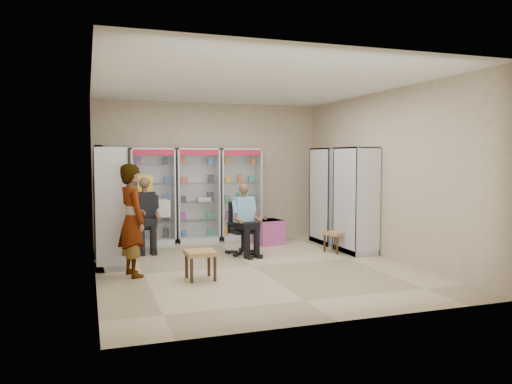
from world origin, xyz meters
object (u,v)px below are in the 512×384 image
object	(u,v)px
cabinet_back_left	(153,196)
woven_stool_a	(336,242)
woven_stool_b	(201,265)
wooden_chair	(145,226)
office_chair	(243,228)
cabinet_back_right	(240,194)
pink_trunk	(268,232)
cabinet_right_near	(356,200)
cabinet_right_far	(329,196)
standing_man	(132,220)
seated_shopkeeper	(243,222)
cabinet_left_near	(111,207)
cabinet_back_mid	(197,195)
cabinet_left_far	(108,201)

from	to	relation	value
cabinet_back_left	woven_stool_a	world-z (taller)	cabinet_back_left
woven_stool_a	woven_stool_b	distance (m)	3.20
wooden_chair	office_chair	size ratio (longest dim) A/B	0.96
cabinet_back_right	woven_stool_b	bearing A→B (deg)	-115.71
office_chair	pink_trunk	bearing A→B (deg)	36.97
cabinet_right_near	woven_stool_b	xyz separation A→B (m)	(-3.26, -1.15, -0.78)
wooden_chair	woven_stool_b	size ratio (longest dim) A/B	2.17
cabinet_back_left	cabinet_back_right	bearing A→B (deg)	0.00
woven_stool_b	cabinet_back_right	bearing A→B (deg)	64.29
cabinet_right_far	woven_stool_b	size ratio (longest dim) A/B	4.63
wooden_chair	standing_man	distance (m)	2.16
seated_shopkeeper	woven_stool_b	xyz separation A→B (m)	(-1.16, -1.60, -0.40)
cabinet_back_right	cabinet_left_near	size ratio (longest dim) A/B	1.00
cabinet_right_near	cabinet_back_mid	bearing A→B (deg)	49.16
woven_stool_b	cabinet_back_mid	bearing A→B (deg)	78.68
woven_stool_a	seated_shopkeeper	bearing A→B (deg)	170.05
cabinet_left_far	cabinet_left_near	world-z (taller)	same
pink_trunk	woven_stool_b	size ratio (longest dim) A/B	1.22
cabinet_left_near	office_chair	xyz separation A→B (m)	(2.37, 0.31, -0.51)
pink_trunk	seated_shopkeeper	bearing A→B (deg)	-131.97
pink_trunk	woven_stool_a	size ratio (longest dim) A/B	1.37
seated_shopkeeper	woven_stool_b	world-z (taller)	seated_shopkeeper
cabinet_back_right	pink_trunk	size ratio (longest dim) A/B	3.78
wooden_chair	pink_trunk	size ratio (longest dim) A/B	1.78
cabinet_back_right	pink_trunk	xyz separation A→B (m)	(0.36, -0.86, -0.75)
cabinet_right_near	seated_shopkeeper	distance (m)	2.17
cabinet_right_far	cabinet_right_near	size ratio (longest dim) A/B	1.00
wooden_chair	woven_stool_b	xyz separation A→B (m)	(0.52, -2.65, -0.25)
cabinet_left_near	cabinet_right_far	bearing A→B (deg)	101.41
cabinet_left_near	woven_stool_b	xyz separation A→B (m)	(1.20, -1.35, -0.78)
standing_man	woven_stool_b	bearing A→B (deg)	-135.67
cabinet_right_far	wooden_chair	distance (m)	3.84
woven_stool_b	standing_man	xyz separation A→B (m)	(-0.92, 0.56, 0.64)
cabinet_back_right	wooden_chair	distance (m)	2.33
woven_stool_b	standing_man	bearing A→B (deg)	148.92
cabinet_left_far	wooden_chair	xyz separation A→B (m)	(0.68, 0.20, -0.53)
cabinet_right_near	woven_stool_a	xyz separation A→B (m)	(-0.33, 0.15, -0.81)
cabinet_left_near	seated_shopkeeper	size ratio (longest dim) A/B	1.61
cabinet_right_far	cabinet_left_near	bearing A→B (deg)	101.41
cabinet_back_left	seated_shopkeeper	xyz separation A→B (m)	(1.44, -1.77, -0.38)
cabinet_right_near	standing_man	world-z (taller)	cabinet_right_near
pink_trunk	woven_stool_a	world-z (taller)	pink_trunk
cabinet_right_near	cabinet_left_far	distance (m)	4.65
cabinet_back_right	wooden_chair	bearing A→B (deg)	-161.25
cabinet_right_far	cabinet_left_far	distance (m)	4.46
cabinet_right_near	cabinet_left_far	size ratio (longest dim) A/B	1.00
cabinet_left_far	office_chair	world-z (taller)	cabinet_left_far
cabinet_right_far	cabinet_back_mid	bearing A→B (deg)	66.35
wooden_chair	woven_stool_b	bearing A→B (deg)	-78.80
cabinet_left_far	wooden_chair	bearing A→B (deg)	106.39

